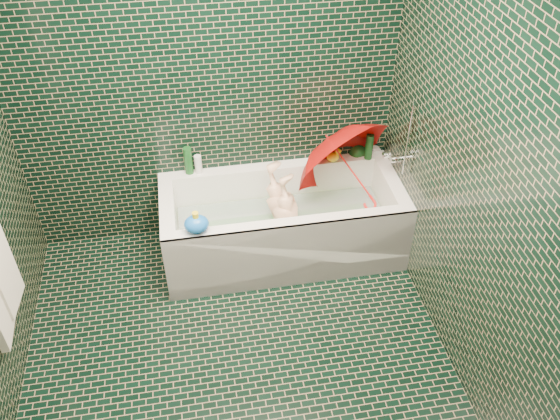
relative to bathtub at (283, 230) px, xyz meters
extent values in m
plane|color=black|center=(-0.45, -1.01, -0.21)|extent=(2.80, 2.80, 0.00)
plane|color=black|center=(-0.45, 0.39, 1.04)|extent=(2.80, 0.00, 2.80)
plane|color=black|center=(0.85, -1.01, 1.04)|extent=(0.00, 2.80, 2.80)
cube|color=white|center=(0.00, 0.02, -0.14)|extent=(1.70, 0.75, 0.15)
cube|color=white|center=(0.00, 0.34, 0.14)|extent=(1.70, 0.10, 0.40)
cube|color=white|center=(0.00, -0.31, 0.14)|extent=(1.70, 0.10, 0.40)
cube|color=white|center=(0.80, 0.02, 0.14)|extent=(0.10, 0.55, 0.40)
cube|color=white|center=(-0.80, 0.02, 0.14)|extent=(0.10, 0.55, 0.40)
cube|color=white|center=(0.00, -0.35, 0.06)|extent=(1.70, 0.02, 0.55)
cube|color=#46C928|center=(0.00, 0.02, -0.06)|extent=(1.35, 0.47, 0.01)
cube|color=silver|center=(0.00, 0.02, 0.09)|extent=(1.48, 0.53, 0.00)
cylinder|color=silver|center=(0.83, 0.02, 0.52)|extent=(0.14, 0.05, 0.05)
cylinder|color=silver|center=(0.75, 0.08, 0.52)|extent=(0.05, 0.04, 0.04)
cylinder|color=silver|center=(0.82, -0.08, 0.74)|extent=(0.01, 0.01, 0.55)
imported|color=#ECB893|center=(0.03, -0.03, 0.10)|extent=(1.01, 0.59, 0.37)
imported|color=red|center=(0.51, 0.07, 0.41)|extent=(0.98, 1.16, 1.05)
imported|color=white|center=(0.78, 0.33, 0.34)|extent=(0.11, 0.11, 0.27)
imported|color=#551E74|center=(0.75, 0.35, 0.34)|extent=(0.11, 0.11, 0.19)
imported|color=#14471A|center=(0.66, 0.33, 0.34)|extent=(0.16, 0.16, 0.18)
cylinder|color=#14471A|center=(0.70, 0.31, 0.44)|extent=(0.06, 0.06, 0.20)
cylinder|color=silver|center=(0.70, 0.32, 0.42)|extent=(0.06, 0.06, 0.16)
cylinder|color=#14471A|center=(-0.62, 0.36, 0.44)|extent=(0.06, 0.06, 0.21)
cylinder|color=white|center=(-0.55, 0.35, 0.41)|extent=(0.06, 0.06, 0.14)
ellipsoid|color=yellow|center=(0.43, 0.32, 0.38)|extent=(0.10, 0.09, 0.07)
sphere|color=yellow|center=(0.47, 0.32, 0.42)|extent=(0.05, 0.05, 0.05)
cone|color=orange|center=(0.49, 0.32, 0.41)|extent=(0.02, 0.02, 0.02)
ellipsoid|color=blue|center=(-0.61, -0.30, 0.41)|extent=(0.18, 0.16, 0.12)
cylinder|color=yellow|center=(-0.61, -0.30, 0.48)|extent=(0.04, 0.04, 0.04)
camera|label=1|loc=(-0.59, -3.17, 2.87)|focal=38.00mm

